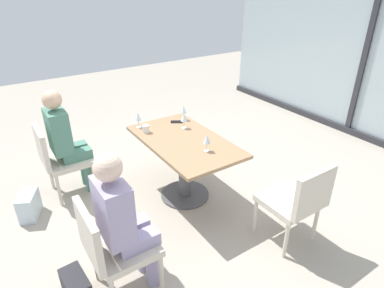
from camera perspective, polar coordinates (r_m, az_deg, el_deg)
ground_plane at (r=3.89m, az=-1.24°, el=-8.92°), size 12.00×12.00×0.00m
window_wall_backdrop at (r=5.65m, az=28.03°, el=13.09°), size 5.48×0.10×2.70m
dining_table_main at (r=3.60m, az=-1.33°, el=-2.02°), size 1.34×0.77×0.73m
chair_front_left at (r=3.94m, az=-22.21°, el=-2.11°), size 0.46×0.50×0.87m
chair_front_right at (r=2.64m, az=-13.80°, el=-16.74°), size 0.46×0.50×0.87m
chair_far_right at (r=3.14m, az=17.91°, el=-9.26°), size 0.50×0.46×0.87m
person_front_left at (r=3.87m, az=-21.18°, el=0.94°), size 0.34×0.39×1.26m
person_front_right at (r=2.53m, az=-11.97°, el=-12.60°), size 0.34×0.39×1.26m
wine_glass_0 at (r=3.80m, az=-9.40°, el=4.71°), size 0.07×0.07×0.18m
wine_glass_1 at (r=3.23m, az=2.61°, el=0.83°), size 0.07×0.07×0.18m
wine_glass_2 at (r=3.73m, az=-1.42°, el=4.64°), size 0.07×0.07×0.18m
wine_glass_3 at (r=3.96m, az=-1.52°, el=5.99°), size 0.07×0.07×0.18m
coffee_cup at (r=3.69m, az=-8.05°, el=2.65°), size 0.08×0.08×0.09m
cell_phone_on_table at (r=3.95m, az=-2.69°, el=3.90°), size 0.14×0.16×0.01m
handbag_0 at (r=3.91m, az=-26.57°, el=-9.56°), size 0.34×0.27×0.28m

